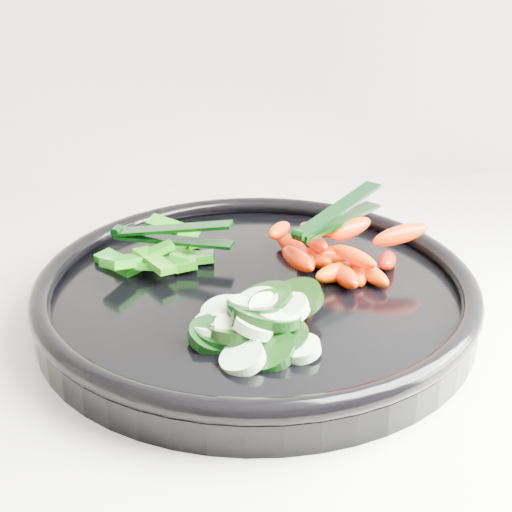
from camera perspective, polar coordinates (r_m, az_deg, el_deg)
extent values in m
cube|color=silver|center=(0.66, -11.00, -4.84)|extent=(2.02, 0.62, 0.03)
cylinder|color=black|center=(0.61, 0.00, -3.59)|extent=(0.47, 0.47, 0.02)
torus|color=black|center=(0.60, 0.00, -2.06)|extent=(0.48, 0.48, 0.02)
cylinder|color=black|center=(0.52, 0.76, -7.60)|extent=(0.06, 0.06, 0.03)
cylinder|color=beige|center=(0.51, -1.07, -8.20)|extent=(0.05, 0.05, 0.02)
cylinder|color=black|center=(0.53, -1.53, -6.40)|extent=(0.05, 0.05, 0.03)
cylinder|color=#DEF2C1|center=(0.54, -3.62, -6.19)|extent=(0.04, 0.04, 0.02)
cylinder|color=black|center=(0.53, -3.41, -6.43)|extent=(0.05, 0.05, 0.02)
cylinder|color=#E4FCC9|center=(0.54, -1.62, -6.07)|extent=(0.05, 0.05, 0.02)
cylinder|color=black|center=(0.53, 1.83, -6.71)|extent=(0.06, 0.06, 0.02)
cylinder|color=#D6F0C0|center=(0.52, 3.56, -7.43)|extent=(0.04, 0.04, 0.02)
cylinder|color=black|center=(0.56, -2.38, -4.96)|extent=(0.06, 0.06, 0.03)
cylinder|color=beige|center=(0.56, -2.70, -4.45)|extent=(0.05, 0.05, 0.02)
cylinder|color=black|center=(0.54, -2.60, -6.18)|extent=(0.05, 0.05, 0.01)
cylinder|color=beige|center=(0.55, -3.29, -5.27)|extent=(0.04, 0.04, 0.01)
cylinder|color=black|center=(0.54, -2.78, -6.19)|extent=(0.06, 0.06, 0.02)
cylinder|color=#E2F9C7|center=(0.55, -2.24, -5.56)|extent=(0.04, 0.04, 0.01)
cylinder|color=black|center=(0.55, -2.04, -5.51)|extent=(0.05, 0.05, 0.03)
cylinder|color=#D5F7C6|center=(0.53, -1.78, -6.39)|extent=(0.04, 0.04, 0.02)
cylinder|color=black|center=(0.56, 3.10, -3.52)|extent=(0.05, 0.05, 0.03)
cylinder|color=#CDECBD|center=(0.55, 2.53, -4.34)|extent=(0.04, 0.04, 0.02)
cylinder|color=black|center=(0.55, -0.16, -4.16)|extent=(0.06, 0.06, 0.02)
cylinder|color=#D9F6C5|center=(0.55, -0.46, -3.97)|extent=(0.05, 0.05, 0.02)
cylinder|color=black|center=(0.53, 0.42, -5.04)|extent=(0.06, 0.06, 0.03)
cylinder|color=#E0F5C4|center=(0.52, -0.15, -5.79)|extent=(0.03, 0.03, 0.02)
cylinder|color=black|center=(0.54, 1.44, -4.57)|extent=(0.06, 0.06, 0.03)
cylinder|color=#CFECBC|center=(0.54, 1.20, -4.61)|extent=(0.05, 0.05, 0.03)
cylinder|color=black|center=(0.56, 0.67, -3.61)|extent=(0.05, 0.05, 0.02)
cylinder|color=#C7E8BA|center=(0.55, 0.05, -3.89)|extent=(0.05, 0.05, 0.02)
cylinder|color=black|center=(0.53, 1.57, -5.14)|extent=(0.05, 0.05, 0.02)
cylinder|color=#CBEABB|center=(0.53, 1.78, -5.06)|extent=(0.04, 0.04, 0.02)
ellipsoid|color=#FE5900|center=(0.63, 8.22, -0.97)|extent=(0.03, 0.05, 0.03)
ellipsoid|color=#F54700|center=(0.62, 6.50, -1.28)|extent=(0.05, 0.04, 0.02)
ellipsoid|color=#DA4200|center=(0.62, 9.22, -1.43)|extent=(0.03, 0.05, 0.02)
ellipsoid|color=#E15C00|center=(0.64, 4.63, -0.18)|extent=(0.04, 0.05, 0.03)
ellipsoid|color=#EA1700|center=(0.65, 10.47, -0.33)|extent=(0.03, 0.05, 0.03)
ellipsoid|color=#F82800|center=(0.64, 4.04, -0.18)|extent=(0.02, 0.05, 0.02)
ellipsoid|color=#EF4100|center=(0.61, 7.12, -1.62)|extent=(0.02, 0.05, 0.03)
ellipsoid|color=#FF3A00|center=(0.65, 5.76, 0.11)|extent=(0.06, 0.03, 0.03)
ellipsoid|color=#FE4F00|center=(0.70, 4.63, 2.08)|extent=(0.03, 0.05, 0.02)
ellipsoid|color=red|center=(0.67, 2.93, 0.82)|extent=(0.04, 0.05, 0.02)
ellipsoid|color=red|center=(0.61, 3.36, -0.23)|extent=(0.03, 0.05, 0.02)
ellipsoid|color=#FF5A00|center=(0.67, 6.06, 2.15)|extent=(0.03, 0.05, 0.03)
ellipsoid|color=red|center=(0.64, 4.89, 1.02)|extent=(0.02, 0.04, 0.02)
ellipsoid|color=#F23300|center=(0.62, 7.89, -0.05)|extent=(0.04, 0.04, 0.02)
ellipsoid|color=#E44700|center=(0.67, 7.19, 2.01)|extent=(0.05, 0.05, 0.03)
ellipsoid|color=#EF1A00|center=(0.63, 1.90, 2.05)|extent=(0.03, 0.04, 0.02)
ellipsoid|color=#FF4B00|center=(0.64, 7.57, 2.20)|extent=(0.05, 0.04, 0.02)
ellipsoid|color=#E24D00|center=(0.63, 11.49, 1.70)|extent=(0.06, 0.03, 0.02)
cube|color=#22690A|center=(0.65, -5.76, -0.20)|extent=(0.02, 0.06, 0.02)
cube|color=#09630C|center=(0.66, -5.67, 0.03)|extent=(0.03, 0.06, 0.03)
cube|color=#236E0A|center=(0.69, -5.58, 1.21)|extent=(0.03, 0.05, 0.02)
cube|color=#0E730A|center=(0.65, -5.46, -0.24)|extent=(0.05, 0.02, 0.01)
cube|color=#206309|center=(0.67, -7.33, 0.29)|extent=(0.07, 0.05, 0.02)
cube|color=#0A6C10|center=(0.65, -10.99, -0.53)|extent=(0.04, 0.05, 0.01)
cube|color=#0B6B0A|center=(0.65, -8.86, -0.49)|extent=(0.02, 0.05, 0.02)
cube|color=#12690A|center=(0.64, -8.60, 0.10)|extent=(0.05, 0.03, 0.02)
cube|color=#176B0A|center=(0.63, -10.02, -0.38)|extent=(0.05, 0.05, 0.02)
cube|color=#216709|center=(0.63, -8.15, -0.36)|extent=(0.04, 0.05, 0.01)
cube|color=#116E0A|center=(0.70, -6.66, 2.26)|extent=(0.05, 0.04, 0.02)
cylinder|color=black|center=(0.59, 3.48, 1.72)|extent=(0.01, 0.01, 0.01)
cube|color=black|center=(0.63, 6.60, 2.81)|extent=(0.09, 0.08, 0.00)
cube|color=black|center=(0.63, 6.65, 3.78)|extent=(0.09, 0.08, 0.02)
cylinder|color=black|center=(0.67, -11.09, 2.00)|extent=(0.01, 0.01, 0.01)
cube|color=black|center=(0.65, -6.60, 1.27)|extent=(0.11, 0.05, 0.00)
cube|color=black|center=(0.65, -6.65, 2.20)|extent=(0.11, 0.05, 0.02)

